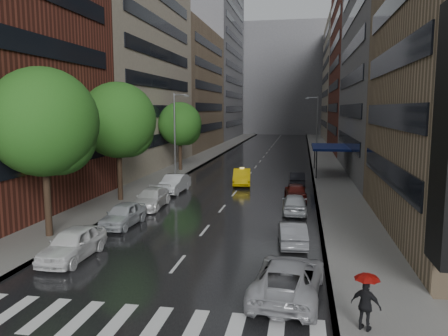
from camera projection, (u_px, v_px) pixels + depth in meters
The scene contains 18 objects.
ground at pixel (150, 299), 17.35m from camera, with size 220.00×220.00×0.00m, color gray.
road at pixel (262, 158), 66.11m from camera, with size 14.00×140.00×0.01m, color black.
sidewalk_left at pixel (205, 157), 67.67m from camera, with size 4.00×140.00×0.15m, color gray.
sidewalk_right at pixel (323, 159), 64.53m from camera, with size 4.00×140.00×0.15m, color gray.
crosswalk at pixel (136, 323), 15.36m from camera, with size 13.15×2.80×0.01m.
buildings_left at pixel (181, 59), 75.12m from camera, with size 8.00×108.00×38.00m.
buildings_right at pixel (364, 60), 67.99m from camera, with size 8.05×109.10×36.00m.
building_far at pixel (284, 80), 130.25m from camera, with size 40.00×14.00×32.00m, color slate.
tree_near at pixel (43, 122), 24.61m from camera, with size 6.18×6.18×9.85m.
tree_mid at pixel (118, 120), 34.60m from camera, with size 6.03×6.03×9.60m.
tree_far at pixel (180, 124), 52.10m from camera, with size 5.19×5.19×8.27m.
taxi at pixel (242, 177), 43.15m from camera, with size 1.68×4.81×1.58m, color #E2BA0B.
parked_cars_left at pixel (138, 205), 30.64m from camera, with size 2.16×22.58×1.61m.
parked_cars_right at pixel (293, 217), 27.49m from camera, with size 3.11×30.91×1.56m.
ped_red_umbrella at pixel (366, 297), 14.47m from camera, with size 1.10×0.85×2.01m.
street_lamp_left at pixel (175, 133), 47.28m from camera, with size 1.74×0.22×9.00m.
street_lamp_right at pixel (316, 128), 59.22m from camera, with size 1.74×0.22×9.00m.
awning at pixel (330, 147), 49.49m from camera, with size 4.00×8.00×3.12m.
Camera 1 is at (5.80, -15.70, 7.53)m, focal length 35.00 mm.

